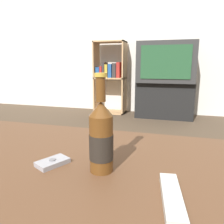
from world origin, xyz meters
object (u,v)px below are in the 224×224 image
object	(u,v)px
cell_phone	(53,162)
remote_control	(172,198)
tv_stand	(164,100)
beer_bottle	(101,137)
television	(166,62)
bookshelf	(110,75)

from	to	relation	value
cell_phone	remote_control	size ratio (longest dim) A/B	0.59
tv_stand	cell_phone	distance (m)	2.76
beer_bottle	television	bearing A→B (deg)	88.93
bookshelf	cell_phone	distance (m)	2.89
television	cell_phone	world-z (taller)	television
television	cell_phone	size ratio (longest dim) A/B	7.44
television	bookshelf	bearing A→B (deg)	175.25
remote_control	bookshelf	bearing A→B (deg)	101.36
television	tv_stand	bearing A→B (deg)	90.00
television	bookshelf	size ratio (longest dim) A/B	0.71
tv_stand	cell_phone	size ratio (longest dim) A/B	7.69
bookshelf	remote_control	world-z (taller)	bookshelf
bookshelf	beer_bottle	world-z (taller)	bookshelf
cell_phone	beer_bottle	bearing A→B (deg)	29.55
beer_bottle	remote_control	bearing A→B (deg)	-26.02
tv_stand	television	size ratio (longest dim) A/B	1.03
cell_phone	bookshelf	bearing A→B (deg)	130.70
cell_phone	remote_control	bearing A→B (deg)	13.14
cell_phone	tv_stand	bearing A→B (deg)	113.39
beer_bottle	remote_control	world-z (taller)	beer_bottle
bookshelf	cell_phone	world-z (taller)	bookshelf
cell_phone	television	bearing A→B (deg)	113.39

